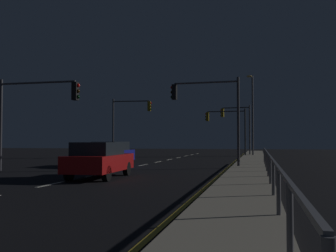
{
  "coord_description": "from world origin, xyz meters",
  "views": [
    {
      "loc": [
        7.57,
        -4.42,
        1.64
      ],
      "look_at": [
        -0.46,
        30.53,
        2.97
      ],
      "focal_mm": 42.21,
      "sensor_mm": 36.0,
      "label": 1
    }
  ],
  "objects_px": {
    "car_oncoming": "(110,153)",
    "traffic_light_near_left": "(237,120)",
    "traffic_light_mid_right": "(227,122)",
    "street_lamp_across_street": "(252,108)",
    "car": "(100,159)",
    "traffic_light_far_right": "(129,116)",
    "traffic_light_far_center": "(208,104)",
    "traffic_light_far_left": "(36,105)"
  },
  "relations": [
    {
      "from": "car_oncoming",
      "to": "traffic_light_far_right",
      "type": "relative_size",
      "value": 0.78
    },
    {
      "from": "traffic_light_far_left",
      "to": "car",
      "type": "bearing_deg",
      "value": -29.57
    },
    {
      "from": "car_oncoming",
      "to": "traffic_light_far_right",
      "type": "bearing_deg",
      "value": 103.27
    },
    {
      "from": "traffic_light_far_center",
      "to": "traffic_light_far_right",
      "type": "distance_m",
      "value": 16.21
    },
    {
      "from": "car_oncoming",
      "to": "car",
      "type": "bearing_deg",
      "value": -71.8
    },
    {
      "from": "traffic_light_far_left",
      "to": "street_lamp_across_street",
      "type": "distance_m",
      "value": 25.75
    },
    {
      "from": "car",
      "to": "traffic_light_far_right",
      "type": "distance_m",
      "value": 21.85
    },
    {
      "from": "car_oncoming",
      "to": "traffic_light_mid_right",
      "type": "distance_m",
      "value": 18.89
    },
    {
      "from": "traffic_light_near_left",
      "to": "traffic_light_mid_right",
      "type": "xyz_separation_m",
      "value": [
        -0.96,
        -2.16,
        -0.32
      ]
    },
    {
      "from": "car",
      "to": "traffic_light_mid_right",
      "type": "xyz_separation_m",
      "value": [
        3.54,
        25.54,
        2.75
      ]
    },
    {
      "from": "traffic_light_far_center",
      "to": "traffic_light_far_right",
      "type": "bearing_deg",
      "value": 125.67
    },
    {
      "from": "car",
      "to": "traffic_light_mid_right",
      "type": "height_order",
      "value": "traffic_light_mid_right"
    },
    {
      "from": "traffic_light_far_left",
      "to": "traffic_light_mid_right",
      "type": "distance_m",
      "value": 24.28
    },
    {
      "from": "car_oncoming",
      "to": "traffic_light_mid_right",
      "type": "relative_size",
      "value": 0.93
    },
    {
      "from": "traffic_light_mid_right",
      "to": "traffic_light_far_right",
      "type": "bearing_deg",
      "value": -153.04
    },
    {
      "from": "car",
      "to": "traffic_light_mid_right",
      "type": "distance_m",
      "value": 25.93
    },
    {
      "from": "traffic_light_far_left",
      "to": "street_lamp_across_street",
      "type": "bearing_deg",
      "value": 64.65
    },
    {
      "from": "car_oncoming",
      "to": "traffic_light_mid_right",
      "type": "xyz_separation_m",
      "value": [
        6.13,
        17.65,
        2.75
      ]
    },
    {
      "from": "traffic_light_mid_right",
      "to": "traffic_light_near_left",
      "type": "bearing_deg",
      "value": 65.93
    },
    {
      "from": "traffic_light_near_left",
      "to": "traffic_light_far_right",
      "type": "bearing_deg",
      "value": -146.07
    },
    {
      "from": "car",
      "to": "traffic_light_mid_right",
      "type": "bearing_deg",
      "value": 82.11
    },
    {
      "from": "traffic_light_mid_right",
      "to": "street_lamp_across_street",
      "type": "xyz_separation_m",
      "value": [
        2.63,
        0.43,
        1.48
      ]
    },
    {
      "from": "traffic_light_far_left",
      "to": "traffic_light_mid_right",
      "type": "xyz_separation_m",
      "value": [
        8.37,
        22.79,
        -0.0
      ]
    },
    {
      "from": "street_lamp_across_street",
      "to": "car",
      "type": "bearing_deg",
      "value": -103.37
    },
    {
      "from": "traffic_light_far_right",
      "to": "traffic_light_mid_right",
      "type": "distance_m",
      "value": 10.33
    },
    {
      "from": "car",
      "to": "traffic_light_near_left",
      "type": "bearing_deg",
      "value": 80.76
    },
    {
      "from": "car",
      "to": "traffic_light_near_left",
      "type": "xyz_separation_m",
      "value": [
        4.5,
        27.69,
        3.07
      ]
    },
    {
      "from": "car_oncoming",
      "to": "street_lamp_across_street",
      "type": "distance_m",
      "value": 20.54
    },
    {
      "from": "street_lamp_across_street",
      "to": "traffic_light_far_center",
      "type": "bearing_deg",
      "value": -97.39
    },
    {
      "from": "traffic_light_far_left",
      "to": "traffic_light_mid_right",
      "type": "height_order",
      "value": "traffic_light_far_left"
    },
    {
      "from": "car",
      "to": "street_lamp_across_street",
      "type": "relative_size",
      "value": 0.54
    },
    {
      "from": "traffic_light_far_center",
      "to": "traffic_light_mid_right",
      "type": "relative_size",
      "value": 1.1
    },
    {
      "from": "car",
      "to": "traffic_light_far_right",
      "type": "bearing_deg",
      "value": 105.16
    },
    {
      "from": "traffic_light_mid_right",
      "to": "street_lamp_across_street",
      "type": "distance_m",
      "value": 3.05
    },
    {
      "from": "traffic_light_far_right",
      "to": "traffic_light_mid_right",
      "type": "relative_size",
      "value": 1.2
    },
    {
      "from": "traffic_light_far_center",
      "to": "traffic_light_near_left",
      "type": "bearing_deg",
      "value": 87.99
    },
    {
      "from": "traffic_light_mid_right",
      "to": "car",
      "type": "bearing_deg",
      "value": -97.89
    },
    {
      "from": "car_oncoming",
      "to": "traffic_light_far_center",
      "type": "distance_m",
      "value": 7.1
    },
    {
      "from": "street_lamp_across_street",
      "to": "traffic_light_mid_right",
      "type": "bearing_deg",
      "value": -170.63
    },
    {
      "from": "traffic_light_far_right",
      "to": "traffic_light_near_left",
      "type": "height_order",
      "value": "traffic_light_far_right"
    },
    {
      "from": "car_oncoming",
      "to": "traffic_light_far_right",
      "type": "xyz_separation_m",
      "value": [
        -3.06,
        12.98,
        3.25
      ]
    },
    {
      "from": "car_oncoming",
      "to": "traffic_light_near_left",
      "type": "bearing_deg",
      "value": 70.29
    }
  ]
}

